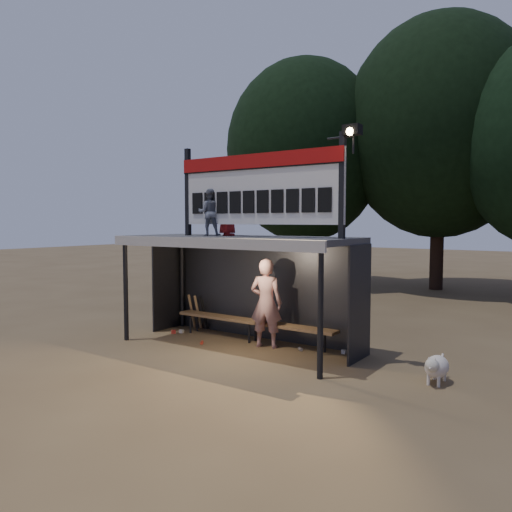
{
  "coord_description": "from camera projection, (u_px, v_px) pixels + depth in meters",
  "views": [
    {
      "loc": [
        6.18,
        -8.24,
        2.63
      ],
      "look_at": [
        0.2,
        0.4,
        1.9
      ],
      "focal_mm": 35.0,
      "sensor_mm": 36.0,
      "label": 1
    }
  ],
  "objects": [
    {
      "name": "player",
      "position": [
        266.0,
        303.0,
        10.38
      ],
      "size": [
        0.78,
        0.62,
        1.86
      ],
      "primitive_type": "imported",
      "rotation": [
        0.0,
        0.0,
        3.43
      ],
      "color": "silver",
      "rests_on": "ground"
    },
    {
      "name": "bench",
      "position": [
        252.0,
        322.0,
        10.87
      ],
      "size": [
        4.0,
        0.35,
        0.48
      ],
      "color": "olive",
      "rests_on": "ground"
    },
    {
      "name": "dog",
      "position": [
        436.0,
        367.0,
        8.08
      ],
      "size": [
        0.36,
        0.81,
        0.49
      ],
      "color": "silver",
      "rests_on": "ground"
    },
    {
      "name": "ground",
      "position": [
        237.0,
        347.0,
        10.45
      ],
      "size": [
        80.0,
        80.0,
        0.0
      ],
      "primitive_type": "plane",
      "color": "brown",
      "rests_on": "ground"
    },
    {
      "name": "child_a",
      "position": [
        209.0,
        213.0,
        10.6
      ],
      "size": [
        0.61,
        0.58,
        1.0
      ],
      "primitive_type": "imported",
      "rotation": [
        0.0,
        0.0,
        3.74
      ],
      "color": "slate",
      "rests_on": "dugout_shelter"
    },
    {
      "name": "dugout_shelter",
      "position": [
        244.0,
        259.0,
        10.52
      ],
      "size": [
        5.1,
        2.08,
        2.32
      ],
      "color": "#3E3E41",
      "rests_on": "ground"
    },
    {
      "name": "child_b",
      "position": [
        227.0,
        210.0,
        10.73
      ],
      "size": [
        0.63,
        0.62,
        1.1
      ],
      "primitive_type": "imported",
      "rotation": [
        0.0,
        0.0,
        2.4
      ],
      "color": "#A51919",
      "rests_on": "dugout_shelter"
    },
    {
      "name": "tree_left",
      "position": [
        305.0,
        151.0,
        20.54
      ],
      "size": [
        6.46,
        6.46,
        9.27
      ],
      "color": "black",
      "rests_on": "ground"
    },
    {
      "name": "bats",
      "position": [
        198.0,
        312.0,
        12.12
      ],
      "size": [
        0.47,
        0.33,
        0.84
      ],
      "color": "#9B7548",
      "rests_on": "ground"
    },
    {
      "name": "scoreboard_assembly",
      "position": [
        259.0,
        186.0,
        9.89
      ],
      "size": [
        4.1,
        0.27,
        1.99
      ],
      "color": "black",
      "rests_on": "dugout_shelter"
    },
    {
      "name": "litter",
      "position": [
        235.0,
        341.0,
        10.85
      ],
      "size": [
        4.17,
        1.14,
        0.08
      ],
      "color": "red",
      "rests_on": "ground"
    },
    {
      "name": "tree_mid",
      "position": [
        440.0,
        128.0,
        18.89
      ],
      "size": [
        7.22,
        7.22,
        10.36
      ],
      "color": "black",
      "rests_on": "ground"
    }
  ]
}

